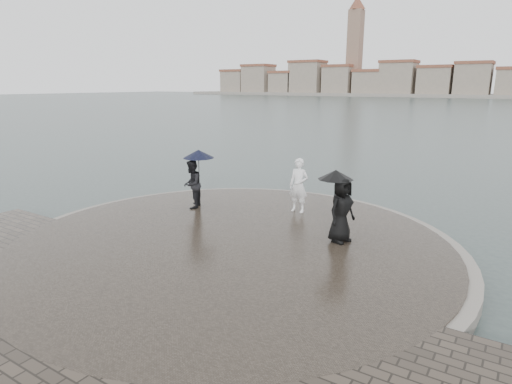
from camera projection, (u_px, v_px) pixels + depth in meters
The scene contains 7 objects.
ground at pixel (134, 305), 9.05m from camera, with size 400.00×400.00×0.00m, color #2B3835.
kerb_ring at pixel (231, 247), 11.87m from camera, with size 12.50×12.50×0.32m, color gray.
quay_tip at pixel (231, 246), 11.86m from camera, with size 11.90×11.90×0.36m, color #2D261E.
statue at pixel (299, 185), 14.22m from camera, with size 0.66×0.43×1.81m, color white.
visitor_left at pixel (194, 176), 14.62m from camera, with size 1.25×1.14×2.04m.
visitor_right at pixel (340, 202), 11.50m from camera, with size 1.14×1.09×1.95m.
far_skyline at pixel (492, 81), 142.23m from camera, with size 260.00×20.00×37.00m.
Camera 1 is at (6.59, -5.50, 4.54)m, focal length 30.00 mm.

